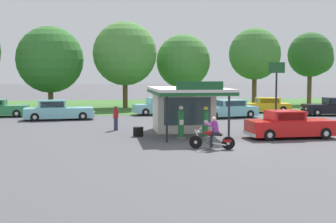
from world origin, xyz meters
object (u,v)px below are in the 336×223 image
parked_car_back_row_centre_right (58,111)px  roadside_pole_sign (276,83)px  parked_car_back_row_centre_left (159,107)px  spare_tire_stack (138,132)px  featured_classic_sedan (290,126)px  parked_car_back_row_centre (228,110)px  bystander_standing_back_lot (116,117)px  parked_car_back_row_far_right (334,107)px  gas_pump_nearside (181,123)px  motorcycle_with_rider (213,136)px  gas_pump_offside (205,123)px  parked_car_back_row_far_left (264,106)px

parked_car_back_row_centre_right → roadside_pole_sign: bearing=-29.2°
parked_car_back_row_centre_left → spare_tire_stack: bearing=-101.7°
featured_classic_sedan → roadside_pole_sign: (0.75, 4.05, 2.33)m
parked_car_back_row_centre → bystander_standing_back_lot: bearing=-142.9°
parked_car_back_row_centre → parked_car_back_row_far_right: size_ratio=0.95×
featured_classic_sedan → parked_car_back_row_centre: featured_classic_sedan is taller
gas_pump_nearside → motorcycle_with_rider: gas_pump_nearside is taller
featured_classic_sedan → parked_car_back_row_centre_right: bearing=138.9°
gas_pump_offside → bystander_standing_back_lot: bearing=139.4°
spare_tire_stack → parked_car_back_row_centre: bearing=51.2°
parked_car_back_row_far_right → bystander_standing_back_lot: bystander_standing_back_lot is taller
featured_classic_sedan → parked_car_back_row_centre_left: size_ratio=1.03×
motorcycle_with_rider → spare_tire_stack: size_ratio=3.54×
bystander_standing_back_lot → gas_pump_offside: bearing=-40.6°
gas_pump_nearside → spare_tire_stack: size_ratio=3.14×
parked_car_back_row_centre → roadside_pole_sign: size_ratio=1.20×
featured_classic_sedan → parked_car_back_row_centre_left: (-5.59, 15.98, -0.02)m
parked_car_back_row_far_right → bystander_standing_back_lot: (-19.49, -8.19, 0.12)m
bystander_standing_back_lot → featured_classic_sedan: bearing=-27.1°
gas_pump_offside → roadside_pole_sign: 6.81m
gas_pump_offside → motorcycle_with_rider: 3.91m
parked_car_back_row_centre → spare_tire_stack: parked_car_back_row_centre is taller
featured_classic_sedan → roadside_pole_sign: roadside_pole_sign is taller
spare_tire_stack → gas_pump_nearside: bearing=-26.5°
featured_classic_sedan → parked_car_back_row_centre: (-0.22, 12.19, -0.02)m
parked_car_back_row_centre_right → roadside_pole_sign: 17.28m
featured_classic_sedan → parked_car_back_row_centre_right: size_ratio=0.91×
gas_pump_offside → parked_car_back_row_far_left: bearing=59.9°
featured_classic_sedan → spare_tire_stack: 8.73m
parked_car_back_row_centre_left → bystander_standing_back_lot: (-4.16, -10.99, 0.14)m
gas_pump_nearside → motorcycle_with_rider: 3.99m
motorcycle_with_rider → spare_tire_stack: (-3.26, 5.04, -0.38)m
gas_pump_nearside → spare_tire_stack: (-2.35, 1.17, -0.59)m
gas_pump_nearside → parked_car_back_row_centre_left: bearing=87.8°
parked_car_back_row_far_right → roadside_pole_sign: roadside_pole_sign is taller
parked_car_back_row_centre → parked_car_back_row_centre_left: (-5.38, 3.79, 0.01)m
parked_car_back_row_centre → gas_pump_nearside: bearing=-117.4°
parked_car_back_row_far_left → spare_tire_stack: size_ratio=8.75×
spare_tire_stack → motorcycle_with_rider: bearing=-57.1°
parked_car_back_row_centre → parked_car_back_row_far_right: (9.96, 0.98, 0.03)m
parked_car_back_row_far_left → parked_car_back_row_far_right: bearing=-35.0°
parked_car_back_row_far_right → roadside_pole_sign: (-8.99, -9.13, 2.32)m
featured_classic_sedan → parked_car_back_row_centre_right: (-14.19, 12.40, -0.01)m
parked_car_back_row_centre → parked_car_back_row_far_right: bearing=5.6°
parked_car_back_row_centre_right → gas_pump_offside: bearing=-51.1°
motorcycle_with_rider → parked_car_back_row_far_right: motorcycle_with_rider is taller
motorcycle_with_rider → parked_car_back_row_far_left: size_ratio=0.40×
parked_car_back_row_centre → parked_car_back_row_far_right: 10.01m
gas_pump_offside → parked_car_back_row_far_right: 19.12m
gas_pump_offside → parked_car_back_row_centre: gas_pump_offside is taller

